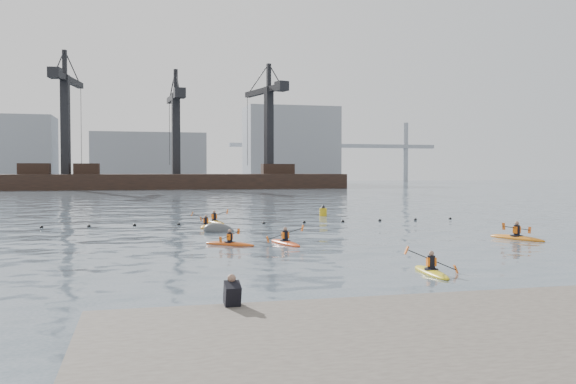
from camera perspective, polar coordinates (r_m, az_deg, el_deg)
name	(u,v)px	position (r m, az deg, el deg)	size (l,w,h in m)	color
ground	(361,277)	(22.16, 6.80, -7.88)	(400.00, 400.00, 0.00)	#3B4B56
quay	(508,348)	(14.29, 19.93, -13.52)	(18.00, 7.12, 1.77)	#4C443D
float_line	(243,223)	(43.73, -4.28, -2.95)	(33.24, 0.73, 0.24)	black
barge_pier	(175,180)	(130.66, -10.51, 1.13)	(72.00, 19.30, 29.50)	black
skyline	(176,151)	(171.08, -10.48, 3.79)	(141.00, 28.00, 22.00)	gray
kayaker_0	(285,242)	(31.62, -0.26, -4.72)	(2.12, 3.21, 1.08)	#E04315
kayaker_1	(431,271)	(23.25, 13.26, -7.22)	(2.09, 3.05, 1.16)	gold
kayaker_2	(230,243)	(31.36, -5.47, -4.80)	(2.59, 2.22, 0.91)	#C44912
kayaker_3	(206,226)	(41.56, -7.69, -3.14)	(2.00, 2.96, 1.15)	orange
kayaker_4	(517,237)	(36.15, 20.61, -3.98)	(2.30, 3.59, 1.14)	#CD6D13
kayaker_5	(214,222)	(44.64, -6.92, -2.76)	(2.16, 3.32, 1.08)	orange
mooring_buoy	(219,232)	(38.34, -6.44, -3.70)	(2.06, 1.22, 1.03)	#424548
nav_buoy	(323,212)	(50.99, 3.31, -1.89)	(0.62, 0.62, 1.13)	gold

